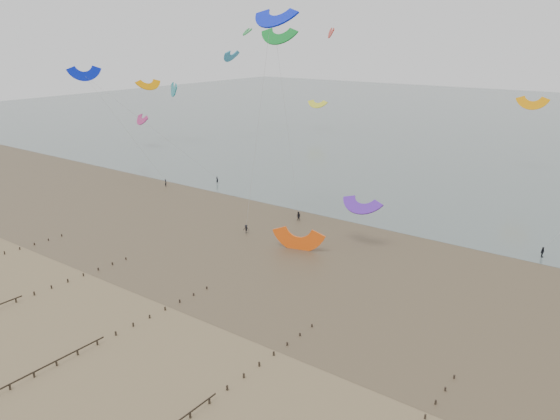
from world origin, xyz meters
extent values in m
plane|color=brown|center=(0.00, 0.00, 0.00)|extent=(500.00, 500.00, 0.00)
plane|color=#475654|center=(0.00, 200.00, 0.03)|extent=(500.00, 500.00, 0.00)
plane|color=#473A28|center=(0.00, 35.00, 0.01)|extent=(500.00, 500.00, 0.00)
ellipsoid|color=slate|center=(-18.00, 22.00, 0.01)|extent=(23.60, 14.36, 0.01)
ellipsoid|color=slate|center=(12.00, 38.00, 0.01)|extent=(33.64, 18.32, 0.01)
ellipsoid|color=slate|center=(45.00, 30.00, 0.01)|extent=(19.65, 13.67, 0.01)
ellipsoid|color=slate|center=(-40.00, 40.00, 0.01)|extent=(26.95, 14.22, 0.01)
cube|color=black|center=(-32.00, 1.47, 0.23)|extent=(0.16, 0.16, 0.57)
cube|color=black|center=(-32.00, 4.11, 0.22)|extent=(0.16, 0.16, 0.54)
cube|color=black|center=(-32.00, 6.74, 0.20)|extent=(0.16, 0.16, 0.51)
cube|color=black|center=(-32.00, 9.37, 0.19)|extent=(0.16, 0.16, 0.48)
cube|color=black|center=(-32.00, 12.00, 0.17)|extent=(0.16, 0.16, 0.45)
cube|color=black|center=(-14.00, -6.42, 0.28)|extent=(0.16, 0.16, 0.65)
cube|color=black|center=(-14.00, -3.79, 0.26)|extent=(0.16, 0.16, 0.62)
cube|color=black|center=(-14.00, -1.16, 0.25)|extent=(0.16, 0.16, 0.59)
cube|color=black|center=(-14.00, 1.47, 0.23)|extent=(0.16, 0.16, 0.57)
cube|color=black|center=(-14.00, 4.11, 0.22)|extent=(0.16, 0.16, 0.54)
cube|color=black|center=(-14.00, 6.74, 0.20)|extent=(0.16, 0.16, 0.51)
cube|color=black|center=(-14.00, 9.37, 0.19)|extent=(0.16, 0.16, 0.48)
cube|color=black|center=(-14.00, 12.00, 0.17)|extent=(0.16, 0.16, 0.45)
cube|color=black|center=(4.00, -16.95, 0.33)|extent=(0.16, 0.16, 0.77)
cube|color=black|center=(4.00, -14.32, 0.32)|extent=(0.16, 0.16, 0.74)
cube|color=black|center=(4.00, -11.68, 0.31)|extent=(0.16, 0.16, 0.71)
cube|color=black|center=(4.00, -9.05, 0.29)|extent=(0.16, 0.16, 0.68)
cube|color=black|center=(4.00, -6.42, 0.28)|extent=(0.16, 0.16, 0.65)
cube|color=black|center=(4.00, -3.79, 0.26)|extent=(0.16, 0.16, 0.62)
cube|color=black|center=(4.00, -1.16, 0.25)|extent=(0.16, 0.16, 0.59)
cube|color=black|center=(4.00, 1.47, 0.23)|extent=(0.16, 0.16, 0.57)
cube|color=black|center=(4.00, 4.11, 0.22)|extent=(0.16, 0.16, 0.54)
cube|color=black|center=(4.00, 6.74, 0.20)|extent=(0.16, 0.16, 0.51)
cube|color=black|center=(4.00, 9.37, 0.19)|extent=(0.16, 0.16, 0.48)
cube|color=black|center=(4.00, 12.00, 0.17)|extent=(0.16, 0.16, 0.45)
cube|color=black|center=(22.00, -9.05, 0.29)|extent=(0.16, 0.16, 0.68)
cube|color=black|center=(22.00, -6.42, 0.28)|extent=(0.16, 0.16, 0.65)
cube|color=black|center=(22.00, -3.79, 0.26)|extent=(0.16, 0.16, 0.62)
cube|color=black|center=(22.00, -1.16, 0.25)|extent=(0.16, 0.16, 0.59)
cube|color=black|center=(22.00, 1.47, 0.23)|extent=(0.16, 0.16, 0.57)
cube|color=black|center=(22.00, 4.11, 0.22)|extent=(0.16, 0.16, 0.54)
cube|color=black|center=(22.00, 6.74, 0.20)|extent=(0.16, 0.16, 0.51)
cube|color=black|center=(22.00, 9.37, 0.19)|extent=(0.16, 0.16, 0.48)
cube|color=black|center=(22.00, 12.00, 0.17)|extent=(0.16, 0.16, 0.45)
cube|color=black|center=(40.00, 4.11, 0.22)|extent=(0.16, 0.16, 0.54)
cube|color=black|center=(40.00, 6.74, 0.20)|extent=(0.16, 0.16, 0.51)
cube|color=black|center=(40.00, 9.37, 0.19)|extent=(0.16, 0.16, 0.48)
cube|color=black|center=(40.00, 12.00, 0.17)|extent=(0.16, 0.16, 0.45)
imported|color=black|center=(-42.49, 46.50, 0.91)|extent=(0.79, 0.69, 1.83)
imported|color=black|center=(39.98, 53.14, 0.90)|extent=(0.71, 1.14, 1.80)
imported|color=black|center=(-2.58, 44.67, 0.91)|extent=(0.93, 0.74, 1.83)
imported|color=black|center=(-6.29, 33.15, 0.82)|extent=(1.22, 1.03, 1.64)
imported|color=black|center=(-34.65, 56.08, 0.87)|extent=(0.66, 0.45, 1.74)
camera|label=1|loc=(54.57, -38.77, 34.66)|focal=35.00mm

